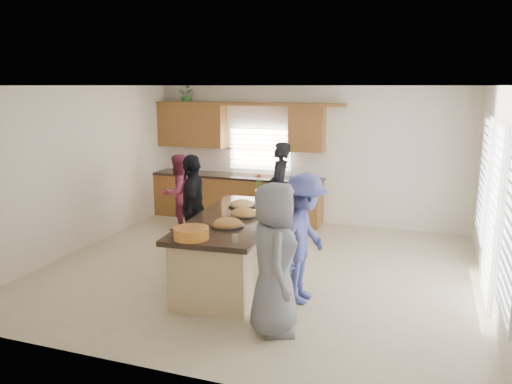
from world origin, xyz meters
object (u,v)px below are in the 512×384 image
at_px(island, 235,250).
at_px(woman_right_back, 303,238).
at_px(salad_bowl, 191,232).
at_px(woman_left_back, 279,188).
at_px(woman_left_mid, 178,192).
at_px(woman_left_front, 193,208).
at_px(woman_right_front, 274,259).

xyz_separation_m(island, woman_right_back, (1.12, -0.39, 0.40)).
relative_size(island, salad_bowl, 6.39).
height_order(woman_left_back, woman_right_back, woman_left_back).
distance_m(woman_left_mid, woman_left_front, 1.81).
bearing_deg(woman_right_front, woman_left_front, 24.47).
distance_m(island, woman_right_back, 1.25).
relative_size(island, woman_left_front, 1.59).
distance_m(woman_left_mid, woman_right_front, 4.53).
height_order(island, woman_left_back, woman_left_back).
bearing_deg(salad_bowl, woman_left_back, 89.43).
height_order(island, salad_bowl, salad_bowl).
bearing_deg(woman_left_back, woman_left_mid, -80.00).
bearing_deg(woman_left_front, woman_right_front, 27.51).
distance_m(salad_bowl, woman_left_back, 3.66).
height_order(woman_left_back, woman_right_front, woman_right_front).
bearing_deg(woman_right_front, salad_bowl, 59.31).
relative_size(salad_bowl, woman_right_back, 0.25).
distance_m(salad_bowl, woman_right_front, 1.15).
xyz_separation_m(salad_bowl, woman_right_back, (1.23, 0.75, -0.17)).
relative_size(salad_bowl, woman_right_front, 0.25).
distance_m(woman_left_back, woman_right_front, 4.00).
relative_size(woman_left_mid, woman_right_back, 0.88).
bearing_deg(woman_left_mid, woman_left_back, 125.69).
height_order(island, woman_left_mid, woman_left_mid).
xyz_separation_m(island, woman_left_mid, (-2.00, 2.05, 0.30)).
bearing_deg(woman_left_back, woman_right_front, 12.20).
bearing_deg(woman_left_front, woman_left_back, 137.57).
relative_size(woman_right_back, woman_right_front, 0.97).
relative_size(woman_left_front, woman_right_back, 1.02).
xyz_separation_m(island, woman_left_back, (-0.08, 2.51, 0.43)).
distance_m(salad_bowl, woman_left_front, 1.92).
distance_m(woman_left_front, woman_right_front, 2.73).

